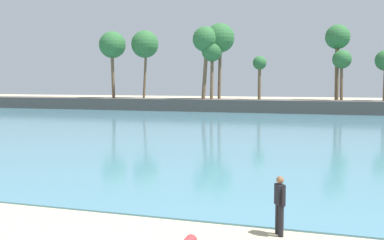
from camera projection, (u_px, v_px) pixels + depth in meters
The scene contains 3 objects.
sea at pixel (291, 116), 58.23m from camera, with size 220.00×92.09×0.06m, color teal.
palm_headland at pixel (296, 86), 63.69m from camera, with size 118.95×6.61×12.77m.
person_at_waterline at pixel (280, 204), 12.72m from camera, with size 0.34×0.49×1.67m.
Camera 1 is at (5.88, -5.84, 4.23)m, focal length 43.24 mm.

